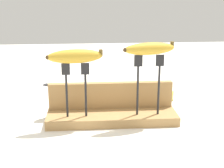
{
  "coord_description": "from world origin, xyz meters",
  "views": [
    {
      "loc": [
        -0.08,
        -1.02,
        0.44
      ],
      "look_at": [
        0.0,
        0.0,
        0.13
      ],
      "focal_mm": 53.5,
      "sensor_mm": 36.0,
      "label": 1
    }
  ],
  "objects_px": {
    "fork_stand_left": "(76,85)",
    "banana_raised_right": "(150,49)",
    "fork_stand_right": "(149,80)",
    "banana_raised_left": "(75,56)",
    "fork_fallen_near": "(57,86)",
    "banana_chunk_near": "(167,95)"
  },
  "relations": [
    {
      "from": "fork_stand_left",
      "to": "banana_raised_right",
      "type": "relative_size",
      "value": 1.03
    },
    {
      "from": "fork_stand_left",
      "to": "banana_raised_right",
      "type": "distance_m",
      "value": 0.26
    },
    {
      "from": "fork_stand_right",
      "to": "banana_raised_left",
      "type": "distance_m",
      "value": 0.24
    },
    {
      "from": "fork_stand_left",
      "to": "fork_stand_right",
      "type": "distance_m",
      "value": 0.23
    },
    {
      "from": "fork_stand_right",
      "to": "fork_fallen_near",
      "type": "distance_m",
      "value": 0.56
    },
    {
      "from": "fork_stand_right",
      "to": "banana_raised_right",
      "type": "distance_m",
      "value": 0.1
    },
    {
      "from": "fork_stand_right",
      "to": "banana_raised_left",
      "type": "bearing_deg",
      "value": -180.0
    },
    {
      "from": "banana_chunk_near",
      "to": "fork_stand_left",
      "type": "bearing_deg",
      "value": -147.99
    },
    {
      "from": "fork_stand_left",
      "to": "banana_chunk_near",
      "type": "bearing_deg",
      "value": 32.01
    },
    {
      "from": "fork_stand_left",
      "to": "banana_raised_left",
      "type": "distance_m",
      "value": 0.09
    },
    {
      "from": "fork_stand_right",
      "to": "banana_raised_right",
      "type": "height_order",
      "value": "banana_raised_right"
    },
    {
      "from": "fork_stand_right",
      "to": "banana_chunk_near",
      "type": "height_order",
      "value": "fork_stand_right"
    },
    {
      "from": "banana_chunk_near",
      "to": "fork_fallen_near",
      "type": "bearing_deg",
      "value": 155.35
    },
    {
      "from": "banana_raised_right",
      "to": "fork_fallen_near",
      "type": "bearing_deg",
      "value": 127.91
    },
    {
      "from": "fork_stand_left",
      "to": "banana_chunk_near",
      "type": "relative_size",
      "value": 2.79
    },
    {
      "from": "banana_raised_left",
      "to": "banana_raised_right",
      "type": "bearing_deg",
      "value": -0.0
    },
    {
      "from": "fork_stand_left",
      "to": "fork_stand_right",
      "type": "relative_size",
      "value": 0.89
    },
    {
      "from": "fork_stand_left",
      "to": "banana_chunk_near",
      "type": "distance_m",
      "value": 0.43
    },
    {
      "from": "fork_stand_right",
      "to": "banana_raised_left",
      "type": "relative_size",
      "value": 1.12
    },
    {
      "from": "banana_raised_right",
      "to": "fork_fallen_near",
      "type": "height_order",
      "value": "banana_raised_right"
    },
    {
      "from": "fork_fallen_near",
      "to": "banana_chunk_near",
      "type": "bearing_deg",
      "value": -24.65
    },
    {
      "from": "banana_chunk_near",
      "to": "fork_stand_right",
      "type": "bearing_deg",
      "value": -118.67
    }
  ]
}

